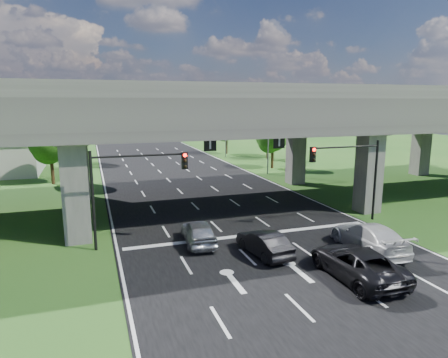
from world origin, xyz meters
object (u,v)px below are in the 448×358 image
signal_right (352,166)px  signal_left (130,180)px  car_white (369,237)px  car_silver (199,232)px  car_trailing (357,263)px  streetlight_beyond (223,120)px  streetlight_far (266,126)px  car_dark (264,243)px

signal_right → signal_left: 15.65m
car_white → signal_right: bearing=-110.6°
car_silver → signal_right: bearing=-170.7°
signal_right → car_trailing: 10.43m
signal_right → streetlight_beyond: 36.17m
streetlight_far → car_dark: 26.84m
car_silver → car_dark: bearing=140.7°
car_trailing → car_silver: bearing=-48.7°
car_white → car_trailing: (-3.03, -2.93, -0.04)m
signal_left → streetlight_beyond: size_ratio=0.60×
streetlight_far → car_dark: bearing=-114.4°
streetlight_beyond → car_trailing: streetlight_beyond is taller
signal_left → car_silver: bearing=-13.4°
streetlight_far → streetlight_beyond: same height
signal_right → streetlight_beyond: size_ratio=0.60×
streetlight_far → streetlight_beyond: size_ratio=1.00×
signal_left → car_dark: 8.78m
signal_right → car_dark: 10.07m
car_dark → car_white: 6.33m
car_silver → car_trailing: 9.60m
streetlight_far → signal_right: bearing=-96.5°
streetlight_far → car_dark: (-10.88, -23.99, -5.11)m
signal_right → signal_left: bearing=180.0°
streetlight_far → car_white: bearing=-100.5°
car_dark → car_trailing: 5.32m
signal_right → car_dark: (-8.60, -3.94, -3.45)m
signal_right → car_silver: bearing=-175.4°
streetlight_far → car_trailing: streetlight_far is taller
car_dark → signal_right: bearing=-162.0°
signal_left → car_dark: (7.05, -3.94, -3.45)m
car_silver → car_white: size_ratio=0.77×
streetlight_far → car_white: streetlight_far is taller
signal_right → car_dark: size_ratio=1.39×
signal_right → car_silver: signal_right is taller
streetlight_far → car_silver: 25.73m
car_silver → car_white: car_white is taller
signal_right → streetlight_beyond: streetlight_beyond is taller
car_silver → car_white: bearing=159.5°
signal_left → car_silver: signal_left is taller
streetlight_beyond → car_silver: bearing=-110.7°
signal_right → car_dark: bearing=-155.4°
signal_left → car_dark: size_ratio=1.39×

